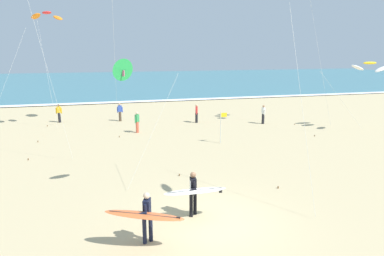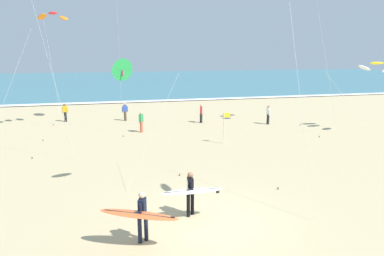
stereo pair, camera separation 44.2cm
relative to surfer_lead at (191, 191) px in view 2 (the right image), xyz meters
name	(u,v)px [view 2 (the right image)]	position (x,y,z in m)	size (l,w,h in m)	color
ground_plane	(210,222)	(0.57, -0.51, -1.04)	(160.00, 160.00, 0.00)	tan
ocean_water	(129,81)	(0.57, 59.17, -1.00)	(160.00, 60.00, 0.08)	teal
shoreline_foam	(141,101)	(0.57, 29.47, -0.96)	(160.00, 1.46, 0.01)	white
surfer_lead	(191,191)	(0.00, 0.00, 0.00)	(2.28, 0.96, 1.71)	black
surfer_trailing	(141,214)	(-1.91, -1.37, 0.00)	(2.48, 1.28, 1.71)	black
kite_arc_golden_near	(376,67)	(16.26, 10.22, 3.81)	(5.60, 2.73, 5.21)	white
kite_arc_scarlet_high	(53,16)	(-6.59, 16.42, 7.42)	(2.35, 2.49, 8.78)	orange
kite_delta_emerald_outer	(122,70)	(-2.17, 2.99, 4.18)	(3.11, 1.65, 5.72)	green
bystander_yellow_top	(65,112)	(-6.72, 19.28, -0.23)	(0.50, 0.22, 1.59)	black
bystander_blue_top	(125,112)	(-1.67, 18.51, -0.23)	(0.50, 0.22, 1.59)	#4C3D2D
bystander_green_top	(141,122)	(-0.65, 13.84, -0.23)	(0.37, 0.38, 1.59)	#D8593F
bystander_red_top	(201,113)	(4.60, 16.18, -0.23)	(0.26, 0.48, 1.59)	black
bystander_white_top	(268,115)	(9.89, 14.33, -0.23)	(0.22, 0.50, 1.59)	black
lifeguard_flag	(224,125)	(4.43, 9.45, 0.22)	(0.44, 0.05, 2.10)	silver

